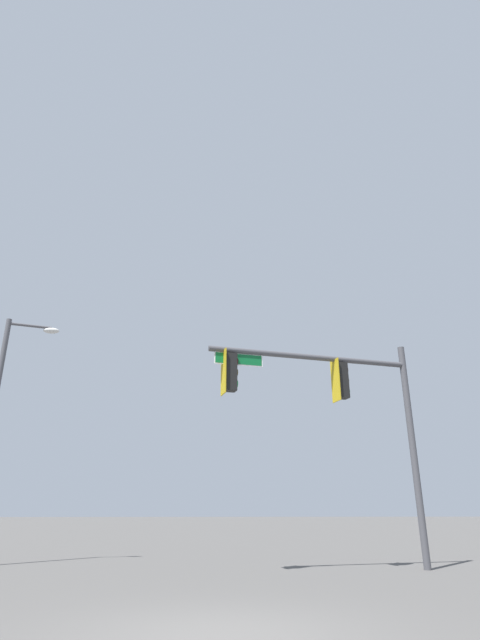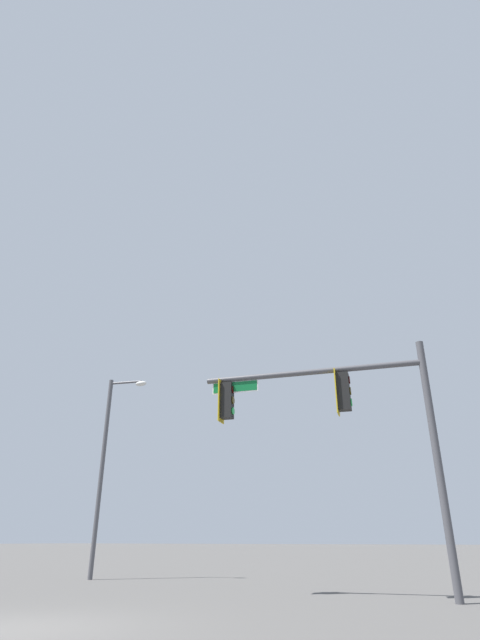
# 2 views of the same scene
# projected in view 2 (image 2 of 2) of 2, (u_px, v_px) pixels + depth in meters

# --- Properties ---
(ground_plane) EXTENTS (400.00, 400.00, 0.00)m
(ground_plane) POSITION_uv_depth(u_px,v_px,m) (6.00, 630.00, 8.23)
(ground_plane) COLOR #514F4C
(signal_pole_near) EXTENTS (6.43, 1.44, 6.54)m
(signal_pole_near) POSITION_uv_depth(u_px,v_px,m) (336.00, 410.00, 14.18)
(signal_pole_near) COLOR #47474C
(signal_pole_near) RESTS_ON ground_plane
(street_lamp) EXTENTS (1.75, 0.58, 7.81)m
(street_lamp) POSITION_uv_depth(u_px,v_px,m) (107.00, 458.00, 20.55)
(street_lamp) COLOR #4C4C51
(street_lamp) RESTS_ON ground_plane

